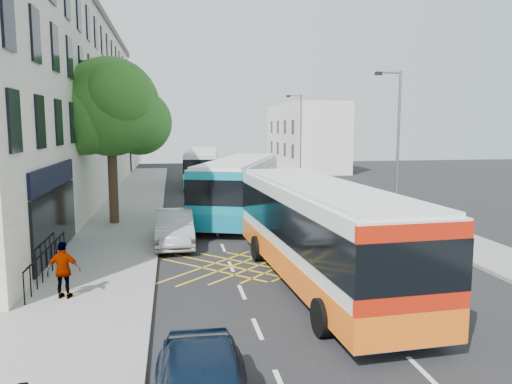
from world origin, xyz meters
name	(u,v)px	position (x,y,z in m)	size (l,w,h in m)	color
ground	(371,321)	(0.00, 0.00, 0.00)	(120.00, 120.00, 0.00)	black
pavement_left	(115,224)	(-8.50, 15.00, 0.07)	(5.00, 70.00, 0.15)	gray
pavement_right	(392,215)	(7.50, 15.00, 0.07)	(3.00, 70.00, 0.15)	gray
terrace_main	(44,105)	(-14.00, 24.49, 6.76)	(8.30, 45.00, 13.50)	beige
terrace_far	(104,128)	(-14.00, 55.00, 5.00)	(8.00, 20.00, 10.00)	silver
building_right	(305,137)	(11.00, 48.00, 4.00)	(6.00, 18.00, 8.00)	silver
street_tree	(110,108)	(-8.51, 14.97, 6.29)	(6.30, 5.70, 8.80)	#382619
lamp_near	(396,140)	(6.20, 12.00, 4.62)	(1.45, 0.15, 8.00)	slate
lamp_far	(300,134)	(6.20, 32.00, 4.62)	(1.45, 0.15, 8.00)	slate
railings	(47,261)	(-9.70, 5.30, 0.72)	(0.08, 5.60, 1.14)	black
bus_near	(319,232)	(-0.49, 3.42, 1.82)	(3.55, 12.39, 3.45)	silver
bus_mid	(240,187)	(-1.50, 16.11, 1.81)	(6.67, 12.48, 3.44)	silver
bus_far	(203,166)	(-2.64, 32.56, 1.71)	(3.80, 11.78, 3.26)	silver
motorbike	(358,304)	(-0.78, -0.96, 0.89)	(0.78, 2.10, 1.89)	black
parked_car_silver	(174,228)	(-5.32, 9.90, 0.79)	(1.66, 4.77, 1.57)	#95969C
red_hatchback	(350,207)	(4.64, 14.42, 0.72)	(2.01, 4.95, 1.44)	#A92407
distant_car_grey	(207,166)	(-1.34, 45.51, 0.69)	(2.28, 4.94, 1.37)	#44464C
distant_car_silver	(253,173)	(2.50, 36.04, 0.70)	(1.66, 4.13, 1.41)	#A3A4AB
distant_car_dark	(255,166)	(4.02, 43.93, 0.75)	(1.60, 4.58, 1.51)	black
pedestrian_far	(64,270)	(-8.66, 2.93, 1.02)	(1.02, 0.43, 1.75)	gray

